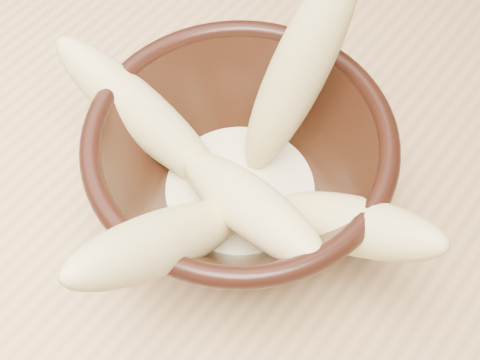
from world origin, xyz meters
name	(u,v)px	position (x,y,z in m)	size (l,w,h in m)	color
bowl	(240,173)	(-0.20, -0.16, 0.81)	(0.19, 0.19, 0.11)	black
milk_puddle	(240,193)	(-0.20, -0.16, 0.78)	(0.11, 0.11, 0.02)	#F4EAC4
banana_upright	(297,74)	(-0.20, -0.11, 0.87)	(0.04, 0.04, 0.17)	#EAD78A
banana_left	(141,114)	(-0.27, -0.17, 0.83)	(0.04, 0.04, 0.14)	#EAD78A
banana_right	(349,225)	(-0.12, -0.16, 0.83)	(0.04, 0.04, 0.14)	#EAD78A
banana_across	(248,205)	(-0.18, -0.18, 0.83)	(0.04, 0.04, 0.13)	#EAD78A
banana_front	(166,241)	(-0.19, -0.24, 0.85)	(0.04, 0.04, 0.17)	#EAD78A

